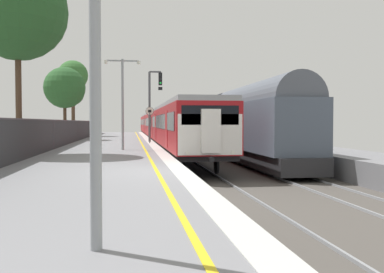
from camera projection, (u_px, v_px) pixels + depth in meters
The scene contains 9 objects.
ground at pixel (250, 189), 13.93m from camera, with size 17.40×110.00×1.21m.
commuter_train_at_platform at pixel (160, 125), 47.23m from camera, with size 2.83×59.91×3.81m.
freight_train_adjacent_track at pixel (228, 122), 32.69m from camera, with size 2.60×29.87×4.72m.
signal_gantry at pixel (153, 98), 34.05m from camera, with size 1.10×0.24×5.54m.
speed_limit_sign at pixel (150, 120), 31.67m from camera, with size 0.59×0.08×2.64m.
platform_lamp_mid at pixel (123, 96), 24.11m from camera, with size 2.00×0.20×5.03m.
background_tree_left at pixel (19, 13), 20.35m from camera, with size 4.66×4.66×9.10m.
background_tree_centre at pixel (66, 89), 37.92m from camera, with size 3.59×3.59×6.35m.
background_tree_right at pixel (73, 77), 48.05m from camera, with size 3.32×3.33×8.39m.
Camera 1 is at (-1.17, -13.47, 1.52)m, focal length 40.70 mm.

